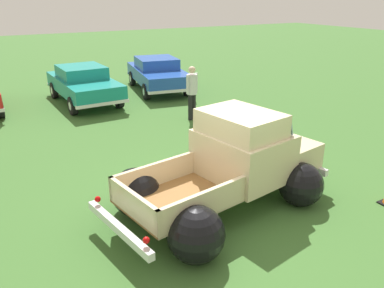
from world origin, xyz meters
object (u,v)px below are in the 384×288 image
vintage_pickup_truck (233,169)px  spectator_0 (192,89)px  show_car_1 (84,83)px  show_car_2 (158,73)px

vintage_pickup_truck → spectator_0: (2.06, 5.38, 0.29)m
show_car_1 → show_car_2: same height
spectator_0 → show_car_1: bearing=14.4°
vintage_pickup_truck → show_car_2: 10.29m
vintage_pickup_truck → show_car_1: 9.40m
show_car_1 → show_car_2: size_ratio=0.96×
show_car_2 → spectator_0: size_ratio=2.55×
vintage_pickup_truck → show_car_2: vintage_pickup_truck is taller
show_car_2 → spectator_0: bearing=-0.1°
spectator_0 → vintage_pickup_truck: bearing=140.0°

